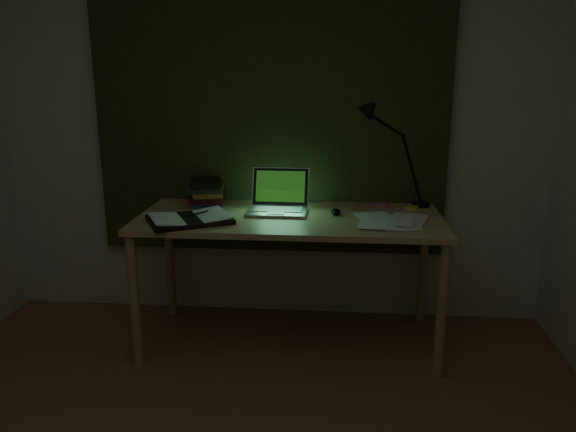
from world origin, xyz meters
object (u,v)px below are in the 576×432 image
(desk, at_px, (290,281))
(open_textbook, at_px, (190,219))
(laptop, at_px, (277,192))
(desk_lamp, at_px, (424,158))
(book_stack, at_px, (206,192))
(loose_papers, at_px, (391,220))

(desk, bearing_deg, open_textbook, -161.96)
(laptop, height_order, desk_lamp, desk_lamp)
(laptop, distance_m, book_stack, 0.50)
(laptop, xyz_separation_m, book_stack, (-0.46, 0.18, -0.04))
(laptop, relative_size, open_textbook, 0.89)
(desk, distance_m, book_stack, 0.76)
(open_textbook, bearing_deg, book_stack, 62.39)
(book_stack, xyz_separation_m, desk_lamp, (1.32, 0.06, 0.22))
(desk, relative_size, laptop, 4.47)
(desk, bearing_deg, loose_papers, -7.99)
(open_textbook, relative_size, book_stack, 1.80)
(book_stack, distance_m, loose_papers, 1.15)
(loose_papers, bearing_deg, desk, 172.01)
(desk, bearing_deg, laptop, 143.21)
(laptop, bearing_deg, desk_lamp, 17.04)
(open_textbook, xyz_separation_m, book_stack, (-0.00, 0.41, 0.06))
(laptop, relative_size, book_stack, 1.61)
(loose_papers, bearing_deg, desk_lamp, 60.85)
(laptop, relative_size, desk_lamp, 0.65)
(loose_papers, bearing_deg, laptop, 167.93)
(laptop, xyz_separation_m, loose_papers, (0.64, -0.14, -0.11))
(book_stack, xyz_separation_m, loose_papers, (1.10, -0.32, -0.07))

